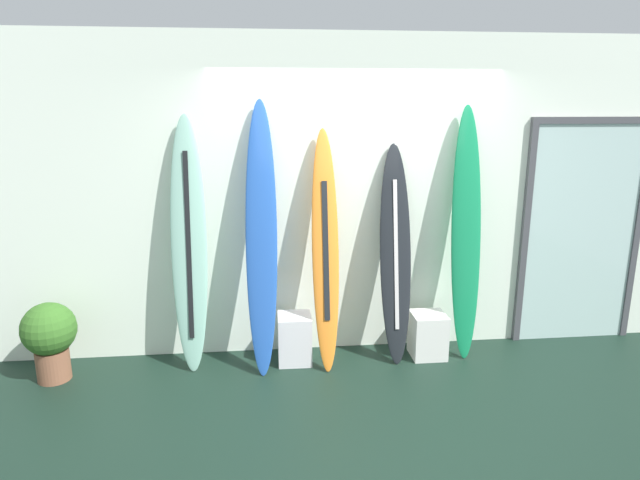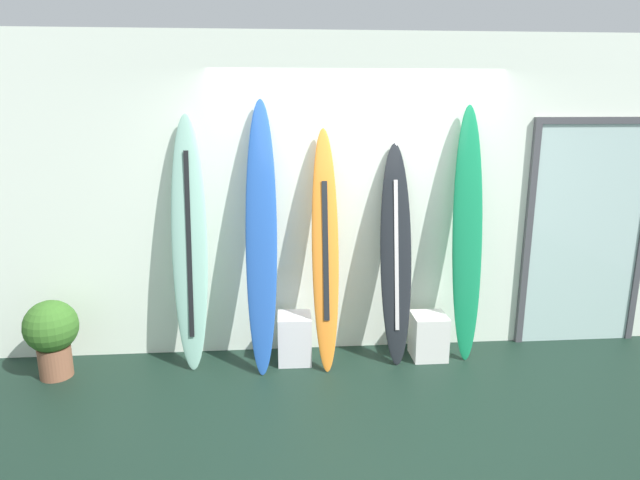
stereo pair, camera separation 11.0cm
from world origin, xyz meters
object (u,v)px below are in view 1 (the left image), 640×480
at_px(surfboard_cobalt, 261,239).
at_px(display_block_center, 428,335).
at_px(glass_door, 581,229).
at_px(surfboard_sunset, 325,251).
at_px(surfboard_charcoal, 395,256).
at_px(display_block_left, 295,338).
at_px(surfboard_seafoam, 189,247).
at_px(potted_plant, 50,336).
at_px(surfboard_emerald, 466,235).

height_order(surfboard_cobalt, display_block_center, surfboard_cobalt).
relative_size(surfboard_cobalt, glass_door, 1.08).
relative_size(surfboard_sunset, surfboard_charcoal, 1.07).
height_order(display_block_left, display_block_center, display_block_left).
xyz_separation_m(surfboard_seafoam, potted_plant, (-1.13, -0.16, -0.67)).
distance_m(surfboard_seafoam, surfboard_sunset, 1.14).
height_order(surfboard_cobalt, display_block_left, surfboard_cobalt).
bearing_deg(potted_plant, surfboard_emerald, 2.53).
xyz_separation_m(surfboard_cobalt, surfboard_charcoal, (1.15, 0.05, -0.20)).
relative_size(display_block_left, glass_door, 0.21).
bearing_deg(display_block_center, glass_door, 9.66).
bearing_deg(glass_door, surfboard_charcoal, -173.30).
bearing_deg(surfboard_sunset, potted_plant, -177.58).
distance_m(surfboard_seafoam, display_block_left, 1.21).
relative_size(surfboard_seafoam, display_block_center, 5.36).
bearing_deg(display_block_center, potted_plant, -178.13).
bearing_deg(surfboard_charcoal, surfboard_sunset, -175.24).
bearing_deg(surfboard_sunset, surfboard_charcoal, 4.76).
height_order(display_block_left, potted_plant, potted_plant).
xyz_separation_m(surfboard_cobalt, potted_plant, (-1.73, -0.09, -0.74)).
xyz_separation_m(surfboard_seafoam, surfboard_cobalt, (0.60, -0.06, 0.07)).
xyz_separation_m(surfboard_cobalt, glass_door, (2.96, 0.27, -0.05)).
distance_m(surfboard_sunset, surfboard_charcoal, 0.62).
height_order(surfboard_emerald, display_block_center, surfboard_emerald).
xyz_separation_m(surfboard_seafoam, surfboard_charcoal, (1.75, -0.01, -0.13)).
distance_m(surfboard_seafoam, surfboard_emerald, 2.37).
distance_m(surfboard_cobalt, display_block_left, 0.95).
bearing_deg(surfboard_charcoal, potted_plant, -177.08).
height_order(surfboard_charcoal, surfboard_emerald, surfboard_emerald).
distance_m(surfboard_seafoam, glass_door, 3.57).
relative_size(surfboard_charcoal, surfboard_emerald, 0.85).
bearing_deg(surfboard_sunset, surfboard_emerald, 2.75).
height_order(surfboard_sunset, potted_plant, surfboard_sunset).
height_order(display_block_center, potted_plant, potted_plant).
bearing_deg(display_block_center, surfboard_seafoam, 178.53).
height_order(surfboard_emerald, potted_plant, surfboard_emerald).
bearing_deg(surfboard_emerald, display_block_center, -170.78).
xyz_separation_m(surfboard_charcoal, display_block_left, (-0.88, -0.03, -0.71)).
height_order(surfboard_seafoam, surfboard_sunset, surfboard_seafoam).
relative_size(surfboard_seafoam, surfboard_emerald, 0.97).
relative_size(surfboard_sunset, display_block_center, 5.06).
height_order(surfboard_charcoal, potted_plant, surfboard_charcoal).
bearing_deg(surfboard_emerald, potted_plant, -177.47).
relative_size(surfboard_sunset, display_block_left, 4.69).
bearing_deg(surfboard_cobalt, display_block_left, 5.17).
relative_size(surfboard_seafoam, potted_plant, 3.23).
bearing_deg(surfboard_seafoam, surfboard_cobalt, -6.02).
xyz_separation_m(display_block_center, potted_plant, (-3.19, -0.10, 0.19)).
bearing_deg(surfboard_cobalt, surfboard_charcoal, 2.62).
xyz_separation_m(surfboard_sunset, surfboard_charcoal, (0.62, 0.05, -0.08)).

